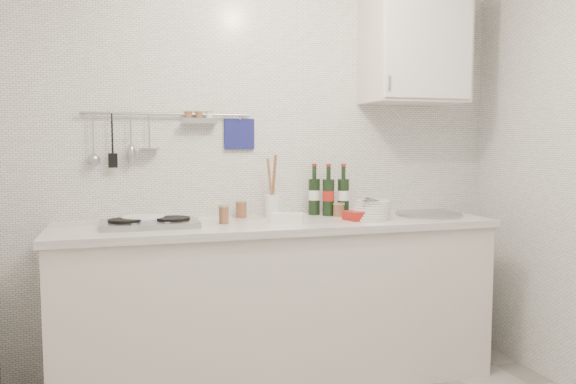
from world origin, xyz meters
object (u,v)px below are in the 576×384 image
object	(u,v)px
wall_cabinet	(415,46)
wine_bottles	(329,190)
plate_stack_hob	(141,221)
utensil_crock	(272,203)
plate_stack_sink	(371,210)

from	to	relation	value
wall_cabinet	wine_bottles	world-z (taller)	wall_cabinet
wine_bottles	plate_stack_hob	bearing A→B (deg)	-174.07
wall_cabinet	utensil_crock	xyz separation A→B (m)	(-0.89, 0.04, -0.94)
wall_cabinet	plate_stack_sink	world-z (taller)	wall_cabinet
plate_stack_hob	wine_bottles	world-z (taller)	wine_bottles
plate_stack_hob	plate_stack_sink	distance (m)	1.29
plate_stack_hob	plate_stack_sink	world-z (taller)	plate_stack_sink
wall_cabinet	utensil_crock	distance (m)	1.30
wall_cabinet	plate_stack_hob	xyz separation A→B (m)	(-1.64, -0.06, -1.01)
utensil_crock	plate_stack_sink	bearing A→B (deg)	-21.88
plate_stack_hob	plate_stack_sink	xyz separation A→B (m)	(1.28, -0.11, 0.03)
wall_cabinet	wine_bottles	bearing A→B (deg)	174.43
plate_stack_sink	utensil_crock	size ratio (longest dim) A/B	0.71
plate_stack_sink	utensil_crock	distance (m)	0.58
wall_cabinet	wine_bottles	xyz separation A→B (m)	(-0.53, 0.05, -0.87)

